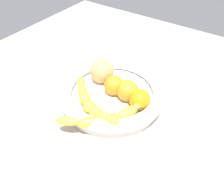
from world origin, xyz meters
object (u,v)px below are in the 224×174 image
fruit_bowl (112,93)px  orange_mid_right (139,100)px  banana_draped_left (108,117)px  banana_draped_right (92,104)px  orange_front (113,85)px  orange_mid_left (128,90)px  peach_blush (102,71)px

fruit_bowl → orange_mid_right: orange_mid_right is taller
banana_draped_left → banana_draped_right: 6.17cm
orange_front → orange_mid_right: (9.64, -1.22, 0.01)cm
banana_draped_right → banana_draped_left: bearing=-8.1°
banana_draped_right → orange_mid_left: 11.18cm
fruit_bowl → orange_mid_left: (4.58, 1.12, 2.36)cm
banana_draped_left → orange_front: bearing=118.9°
orange_mid_left → orange_front: bearing=-178.8°
fruit_bowl → orange_mid_right: (9.17, -0.20, 2.17)cm
banana_draped_left → peach_blush: 17.83cm
orange_mid_right → orange_mid_left: bearing=163.9°
orange_front → banana_draped_right: bearing=-91.4°
banana_draped_left → orange_front: size_ratio=3.74×
fruit_bowl → banana_draped_left: banana_draped_left is taller
fruit_bowl → orange_mid_left: size_ratio=4.97×
orange_front → orange_mid_right: same height
orange_mid_right → peach_blush: size_ratio=0.79×
orange_mid_left → peach_blush: bearing=166.2°
orange_mid_right → orange_front: bearing=172.8°
banana_draped_left → orange_mid_right: size_ratio=3.72×
fruit_bowl → orange_mid_left: 5.27cm
banana_draped_left → orange_mid_left: 10.78cm
fruit_bowl → orange_front: bearing=115.1°
banana_draped_left → banana_draped_right: size_ratio=1.12×
fruit_bowl → peach_blush: size_ratio=4.18×
banana_draped_left → fruit_bowl: bearing=119.2°
fruit_bowl → orange_mid_right: size_ratio=5.29×
orange_mid_right → fruit_bowl: bearing=178.8°
fruit_bowl → orange_mid_right: 9.42cm
banana_draped_right → peach_blush: size_ratio=2.63×
banana_draped_left → peach_blush: (-11.70, 13.39, 1.35)cm
banana_draped_right → peach_blush: (-5.61, 12.52, 0.86)cm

